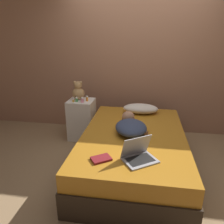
{
  "coord_description": "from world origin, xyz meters",
  "views": [
    {
      "loc": [
        0.12,
        -2.62,
        1.77
      ],
      "look_at": [
        -0.33,
        0.26,
        0.71
      ],
      "focal_mm": 35.0,
      "sensor_mm": 36.0,
      "label": 1
    }
  ],
  "objects_px": {
    "bottle_amber": "(73,100)",
    "bottle_pink": "(82,100)",
    "bottle_green": "(77,100)",
    "book": "(101,159)",
    "teddy_bear": "(78,91)",
    "person_lying": "(131,126)",
    "laptop": "(139,155)",
    "bottle_orange": "(87,99)",
    "pillow": "(141,109)"
  },
  "relations": [
    {
      "from": "bottle_green",
      "to": "book",
      "type": "height_order",
      "value": "bottle_green"
    },
    {
      "from": "bottle_pink",
      "to": "pillow",
      "type": "bearing_deg",
      "value": 5.85
    },
    {
      "from": "bottle_green",
      "to": "book",
      "type": "relative_size",
      "value": 0.3
    },
    {
      "from": "pillow",
      "to": "bottle_green",
      "type": "relative_size",
      "value": 7.75
    },
    {
      "from": "bottle_amber",
      "to": "book",
      "type": "bearing_deg",
      "value": -61.59
    },
    {
      "from": "laptop",
      "to": "bottle_orange",
      "type": "xyz_separation_m",
      "value": [
        -0.92,
        1.4,
        0.15
      ]
    },
    {
      "from": "book",
      "to": "person_lying",
      "type": "bearing_deg",
      "value": 71.39
    },
    {
      "from": "bottle_pink",
      "to": "bottle_orange",
      "type": "height_order",
      "value": "bottle_orange"
    },
    {
      "from": "laptop",
      "to": "pillow",
      "type": "bearing_deg",
      "value": 56.44
    },
    {
      "from": "bottle_amber",
      "to": "bottle_pink",
      "type": "distance_m",
      "value": 0.15
    },
    {
      "from": "laptop",
      "to": "bottle_amber",
      "type": "bearing_deg",
      "value": 96.07
    },
    {
      "from": "book",
      "to": "teddy_bear",
      "type": "bearing_deg",
      "value": 114.58
    },
    {
      "from": "bottle_amber",
      "to": "bottle_green",
      "type": "bearing_deg",
      "value": 31.28
    },
    {
      "from": "pillow",
      "to": "bottle_orange",
      "type": "xyz_separation_m",
      "value": [
        -0.89,
        -0.02,
        0.13
      ]
    },
    {
      "from": "bottle_orange",
      "to": "teddy_bear",
      "type": "bearing_deg",
      "value": 153.81
    },
    {
      "from": "bottle_amber",
      "to": "bottle_orange",
      "type": "xyz_separation_m",
      "value": [
        0.21,
        0.09,
        0.02
      ]
    },
    {
      "from": "person_lying",
      "to": "bottle_pink",
      "type": "height_order",
      "value": "bottle_pink"
    },
    {
      "from": "person_lying",
      "to": "laptop",
      "type": "height_order",
      "value": "laptop"
    },
    {
      "from": "bottle_amber",
      "to": "bottle_pink",
      "type": "xyz_separation_m",
      "value": [
        0.15,
        0.0,
        0.01
      ]
    },
    {
      "from": "bottle_amber",
      "to": "pillow",
      "type": "bearing_deg",
      "value": 5.26
    },
    {
      "from": "bottle_orange",
      "to": "book",
      "type": "height_order",
      "value": "bottle_orange"
    },
    {
      "from": "bottle_pink",
      "to": "bottle_green",
      "type": "height_order",
      "value": "bottle_pink"
    },
    {
      "from": "pillow",
      "to": "book",
      "type": "height_order",
      "value": "pillow"
    },
    {
      "from": "laptop",
      "to": "bottle_amber",
      "type": "height_order",
      "value": "laptop"
    },
    {
      "from": "laptop",
      "to": "bottle_green",
      "type": "relative_size",
      "value": 5.65
    },
    {
      "from": "teddy_bear",
      "to": "bottle_amber",
      "type": "height_order",
      "value": "teddy_bear"
    },
    {
      "from": "person_lying",
      "to": "book",
      "type": "height_order",
      "value": "person_lying"
    },
    {
      "from": "bottle_pink",
      "to": "laptop",
      "type": "bearing_deg",
      "value": -53.49
    },
    {
      "from": "teddy_bear",
      "to": "bottle_amber",
      "type": "xyz_separation_m",
      "value": [
        -0.04,
        -0.17,
        -0.11
      ]
    },
    {
      "from": "bottle_pink",
      "to": "book",
      "type": "height_order",
      "value": "bottle_pink"
    },
    {
      "from": "person_lying",
      "to": "bottle_green",
      "type": "xyz_separation_m",
      "value": [
        -0.95,
        0.66,
        0.12
      ]
    },
    {
      "from": "person_lying",
      "to": "bottle_pink",
      "type": "xyz_separation_m",
      "value": [
        -0.84,
        0.64,
        0.13
      ]
    },
    {
      "from": "person_lying",
      "to": "bottle_amber",
      "type": "bearing_deg",
      "value": 135.93
    },
    {
      "from": "teddy_bear",
      "to": "book",
      "type": "distance_m",
      "value": 1.73
    },
    {
      "from": "pillow",
      "to": "bottle_pink",
      "type": "distance_m",
      "value": 0.96
    },
    {
      "from": "pillow",
      "to": "bottle_amber",
      "type": "xyz_separation_m",
      "value": [
        -1.1,
        -0.1,
        0.12
      ]
    },
    {
      "from": "bottle_amber",
      "to": "bottle_pink",
      "type": "relative_size",
      "value": 0.66
    },
    {
      "from": "laptop",
      "to": "bottle_pink",
      "type": "bearing_deg",
      "value": 91.94
    },
    {
      "from": "laptop",
      "to": "bottle_amber",
      "type": "xyz_separation_m",
      "value": [
        -1.13,
        1.31,
        0.14
      ]
    },
    {
      "from": "bottle_orange",
      "to": "bottle_pink",
      "type": "bearing_deg",
      "value": -125.75
    },
    {
      "from": "bottle_orange",
      "to": "bottle_green",
      "type": "distance_m",
      "value": 0.17
    },
    {
      "from": "teddy_bear",
      "to": "bottle_green",
      "type": "relative_size",
      "value": 4.33
    },
    {
      "from": "teddy_bear",
      "to": "person_lying",
      "type": "bearing_deg",
      "value": -40.07
    },
    {
      "from": "bottle_orange",
      "to": "pillow",
      "type": "bearing_deg",
      "value": 1.03
    },
    {
      "from": "person_lying",
      "to": "teddy_bear",
      "type": "xyz_separation_m",
      "value": [
        -0.96,
        0.81,
        0.22
      ]
    },
    {
      "from": "pillow",
      "to": "bottle_orange",
      "type": "height_order",
      "value": "bottle_orange"
    },
    {
      "from": "bottle_orange",
      "to": "bottle_amber",
      "type": "bearing_deg",
      "value": -157.92
    },
    {
      "from": "person_lying",
      "to": "bottle_green",
      "type": "bearing_deg",
      "value": 133.5
    },
    {
      "from": "bottle_orange",
      "to": "bottle_green",
      "type": "relative_size",
      "value": 1.23
    },
    {
      "from": "teddy_bear",
      "to": "bottle_orange",
      "type": "relative_size",
      "value": 3.51
    }
  ]
}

